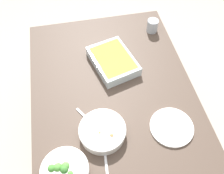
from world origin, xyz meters
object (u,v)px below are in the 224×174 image
at_px(broccoli_bowl, 65,171).
at_px(side_plate, 172,127).
at_px(stew_bowl, 102,131).
at_px(spoon_by_stew, 91,122).
at_px(fork_on_table, 107,171).
at_px(baking_dish, 113,61).
at_px(drink_cup, 152,26).

xyz_separation_m(broccoli_bowl, side_plate, (0.12, -0.54, -0.02)).
height_order(stew_bowl, side_plate, stew_bowl).
height_order(broccoli_bowl, spoon_by_stew, broccoli_bowl).
xyz_separation_m(spoon_by_stew, fork_on_table, (-0.26, -0.03, -0.00)).
xyz_separation_m(broccoli_bowl, spoon_by_stew, (0.23, -0.15, -0.03)).
bearing_deg(fork_on_table, side_plate, -67.56).
relative_size(broccoli_bowl, fork_on_table, 1.22).
distance_m(broccoli_bowl, baking_dish, 0.68).
xyz_separation_m(baking_dish, side_plate, (-0.47, -0.21, -0.03)).
relative_size(spoon_by_stew, fork_on_table, 0.89).
distance_m(baking_dish, spoon_by_stew, 0.41).
height_order(side_plate, fork_on_table, side_plate).
distance_m(drink_cup, side_plate, 0.72).
height_order(drink_cup, spoon_by_stew, drink_cup).
bearing_deg(side_plate, drink_cup, -8.70).
xyz_separation_m(stew_bowl, side_plate, (-0.03, -0.35, -0.03)).
distance_m(side_plate, spoon_by_stew, 0.41).
bearing_deg(drink_cup, baking_dish, 127.48).
bearing_deg(drink_cup, broccoli_bowl, 141.82).
relative_size(drink_cup, spoon_by_stew, 0.54).
bearing_deg(spoon_by_stew, fork_on_table, -172.40).
xyz_separation_m(baking_dish, spoon_by_stew, (-0.36, 0.19, -0.03)).
xyz_separation_m(drink_cup, side_plate, (-0.71, 0.11, -0.03)).
distance_m(drink_cup, spoon_by_stew, 0.78).
bearing_deg(broccoli_bowl, fork_on_table, -98.32).
bearing_deg(fork_on_table, spoon_by_stew, 7.60).
bearing_deg(baking_dish, fork_on_table, 165.98).
xyz_separation_m(side_plate, spoon_by_stew, (0.11, 0.39, -0.00)).
xyz_separation_m(stew_bowl, baking_dish, (0.43, -0.14, 0.00)).
height_order(stew_bowl, spoon_by_stew, stew_bowl).
xyz_separation_m(side_plate, fork_on_table, (-0.15, 0.36, -0.00)).
height_order(side_plate, spoon_by_stew, side_plate).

